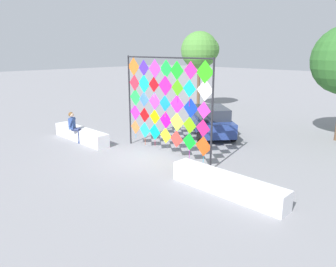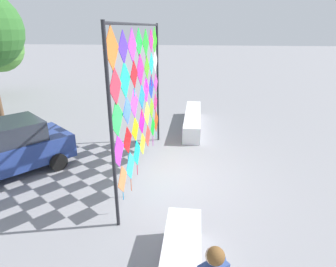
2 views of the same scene
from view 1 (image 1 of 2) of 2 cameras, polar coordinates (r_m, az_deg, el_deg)
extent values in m
plane|color=gray|center=(12.95, -3.53, -4.34)|extent=(120.00, 120.00, 0.00)
cube|color=silver|center=(15.80, -15.26, -0.18)|extent=(3.81, 0.62, 0.61)
cube|color=silver|center=(9.87, 10.38, -8.91)|extent=(3.81, 0.62, 0.61)
cylinder|color=#232328|center=(14.56, -6.85, 5.79)|extent=(0.07, 0.07, 3.98)
cylinder|color=#232328|center=(11.15, 7.86, 3.04)|extent=(0.07, 0.07, 3.98)
cylinder|color=#232328|center=(12.55, -0.48, 13.39)|extent=(4.75, 0.23, 0.06)
cube|color=orange|center=(14.45, -5.82, 1.14)|extent=(0.63, 0.04, 0.63)
cylinder|color=#169BE5|center=(14.56, -5.75, -0.44)|extent=(0.02, 0.02, 0.20)
cube|color=#20BDEC|center=(13.96, -4.16, 0.64)|extent=(0.71, 0.04, 0.71)
cylinder|color=#E54616|center=(14.10, -4.09, -1.40)|extent=(0.02, 0.02, 0.33)
cube|color=#06CCA6|center=(13.47, -2.38, 0.28)|extent=(0.70, 0.04, 0.70)
cylinder|color=red|center=(13.61, -2.32, -1.71)|extent=(0.02, 0.02, 0.28)
cube|color=#DEF322|center=(13.00, -0.42, -0.38)|extent=(0.66, 0.04, 0.66)
cube|color=#F83A32|center=(12.56, 1.51, -0.99)|extent=(0.69, 0.04, 0.69)
cube|color=#0FE027|center=(12.06, 3.82, -1.45)|extent=(0.67, 0.04, 0.67)
cylinder|color=#E516CE|center=(12.22, 3.82, -3.69)|extent=(0.02, 0.02, 0.33)
cube|color=#E54C16|center=(11.66, 6.33, -2.28)|extent=(0.76, 0.04, 0.76)
cylinder|color=#16AFE5|center=(11.82, 6.29, -4.61)|extent=(0.02, 0.02, 0.25)
cube|color=#BA28D2|center=(14.36, -5.86, 3.77)|extent=(0.72, 0.04, 0.72)
cube|color=red|center=(13.85, -4.21, 3.30)|extent=(0.65, 0.04, 0.65)
cylinder|color=#16E5E2|center=(13.96, -4.14, 1.49)|extent=(0.02, 0.02, 0.25)
cube|color=#D9D205|center=(13.34, -2.37, 2.96)|extent=(0.63, 0.04, 0.63)
cylinder|color=#161DE5|center=(13.44, -2.32, 1.10)|extent=(0.02, 0.02, 0.27)
cube|color=#DB0D99|center=(12.84, -0.40, 2.40)|extent=(0.71, 0.04, 0.71)
cube|color=#C3F03A|center=(12.39, 1.59, 2.06)|extent=(0.75, 0.04, 0.75)
cube|color=#6BD70E|center=(11.94, 3.88, 1.47)|extent=(0.65, 0.04, 0.65)
cube|color=#CE1B69|center=(11.52, 6.25, 0.93)|extent=(0.66, 0.04, 0.66)
cylinder|color=#16E58C|center=(11.66, 6.21, -1.48)|extent=(0.02, 0.02, 0.35)
cube|color=#25D94D|center=(14.21, -5.83, 6.42)|extent=(0.76, 0.04, 0.76)
cube|color=blue|center=(13.71, -4.30, 6.10)|extent=(0.62, 0.04, 0.62)
cube|color=#A631ED|center=(13.22, -2.40, 5.74)|extent=(0.72, 0.04, 0.72)
cylinder|color=#65E516|center=(13.31, -2.35, 3.53)|extent=(0.02, 0.02, 0.32)
cube|color=blue|center=(12.71, -0.56, 5.39)|extent=(0.64, 0.04, 0.64)
cylinder|color=orange|center=(12.79, -0.52, 3.48)|extent=(0.02, 0.02, 0.22)
cube|color=#F420D2|center=(12.27, 1.61, 5.22)|extent=(0.74, 0.04, 0.74)
cylinder|color=#16E538|center=(12.37, 1.62, 2.75)|extent=(0.02, 0.02, 0.34)
cube|color=#0F31DD|center=(11.79, 4.07, 4.54)|extent=(0.72, 0.04, 0.72)
cube|color=#DD31A8|center=(11.35, 6.40, 4.13)|extent=(0.63, 0.04, 0.63)
cube|color=red|center=(14.14, -5.99, 8.98)|extent=(0.71, 0.04, 0.71)
cube|color=#14E3A3|center=(13.64, -4.31, 8.84)|extent=(0.79, 0.04, 0.79)
cube|color=red|center=(13.12, -2.55, 8.71)|extent=(0.63, 0.04, 0.63)
cylinder|color=#16E5DE|center=(13.17, -2.50, 6.91)|extent=(0.02, 0.02, 0.21)
cube|color=#D01C93|center=(12.63, -0.50, 8.54)|extent=(0.80, 0.04, 0.80)
cube|color=#4AD216|center=(12.12, 1.68, 8.15)|extent=(0.63, 0.04, 0.63)
cylinder|color=#AC16E5|center=(12.19, 1.70, 6.08)|extent=(0.02, 0.02, 0.26)
cube|color=#10F8CF|center=(11.69, 3.83, 7.99)|extent=(0.64, 0.04, 0.64)
cylinder|color=red|center=(11.77, 3.83, 5.63)|extent=(0.02, 0.02, 0.34)
cube|color=white|center=(11.24, 6.63, 7.68)|extent=(0.76, 0.04, 0.76)
cube|color=orange|center=(14.12, -6.15, 11.76)|extent=(0.78, 0.04, 0.78)
cylinder|color=#169CE5|center=(14.16, -6.06, 9.71)|extent=(0.02, 0.02, 0.23)
cube|color=#4B28D1|center=(13.58, -4.36, 11.58)|extent=(0.66, 0.04, 0.66)
cylinder|color=#BBE516|center=(13.62, -4.29, 9.62)|extent=(0.02, 0.02, 0.27)
cube|color=#C039EA|center=(13.05, -2.37, 11.45)|extent=(0.75, 0.04, 0.75)
cube|color=#1AF040|center=(12.57, -0.34, 11.45)|extent=(0.70, 0.04, 0.70)
cube|color=#1AE326|center=(12.10, 1.59, 11.16)|extent=(0.71, 0.04, 0.71)
cylinder|color=#E516D9|center=(12.15, 1.60, 8.76)|extent=(0.02, 0.02, 0.32)
cube|color=#F42493|center=(11.61, 4.06, 11.15)|extent=(0.65, 0.04, 0.65)
cylinder|color=#16E577|center=(11.65, 4.05, 9.09)|extent=(0.02, 0.02, 0.19)
cube|color=#30F118|center=(11.20, 6.61, 10.81)|extent=(0.80, 0.04, 0.80)
cylinder|color=navy|center=(15.38, -15.53, -0.59)|extent=(0.11, 0.11, 0.61)
cylinder|color=navy|center=(15.36, -16.20, 0.63)|extent=(0.34, 0.31, 0.13)
cube|color=navy|center=(15.43, -15.25, -1.53)|extent=(0.25, 0.23, 0.09)
cylinder|color=navy|center=(15.53, -15.31, -0.43)|extent=(0.11, 0.11, 0.61)
cylinder|color=navy|center=(15.51, -15.97, 0.78)|extent=(0.34, 0.31, 0.13)
cube|color=navy|center=(15.58, -15.04, -1.36)|extent=(0.25, 0.23, 0.09)
cube|color=#334C8C|center=(15.43, -16.74, 1.76)|extent=(0.38, 0.40, 0.52)
sphere|color=#DBB293|center=(15.35, -16.85, 3.22)|extent=(0.22, 0.22, 0.22)
sphere|color=brown|center=(15.36, -16.92, 3.27)|extent=(0.22, 0.22, 0.22)
cylinder|color=#334C8C|center=(15.22, -16.99, 1.76)|extent=(0.19, 0.17, 0.31)
cylinder|color=#334C8C|center=(15.62, -16.39, 2.12)|extent=(0.19, 0.17, 0.31)
cube|color=navy|center=(16.36, 7.59, 1.74)|extent=(3.95, 3.66, 0.68)
cube|color=#282D38|center=(16.11, 7.77, 3.74)|extent=(2.54, 2.45, 0.54)
cylinder|color=black|center=(17.50, 4.02, 1.55)|extent=(0.51, 0.47, 0.50)
cylinder|color=black|center=(17.84, 9.16, 1.66)|extent=(0.51, 0.47, 0.50)
cylinder|color=black|center=(15.05, 5.65, -0.66)|extent=(0.51, 0.47, 0.50)
cylinder|color=black|center=(15.45, 11.56, -0.49)|extent=(0.51, 0.47, 0.50)
cylinder|color=brown|center=(23.83, 5.47, 8.56)|extent=(0.23, 0.23, 3.41)
sphere|color=#4C8938|center=(23.70, 5.62, 14.56)|extent=(2.64, 2.64, 2.64)
sphere|color=#4C8938|center=(23.76, 7.02, 14.62)|extent=(1.71, 1.71, 1.71)
camera|label=2|loc=(17.54, -20.90, 12.61)|focal=29.78mm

